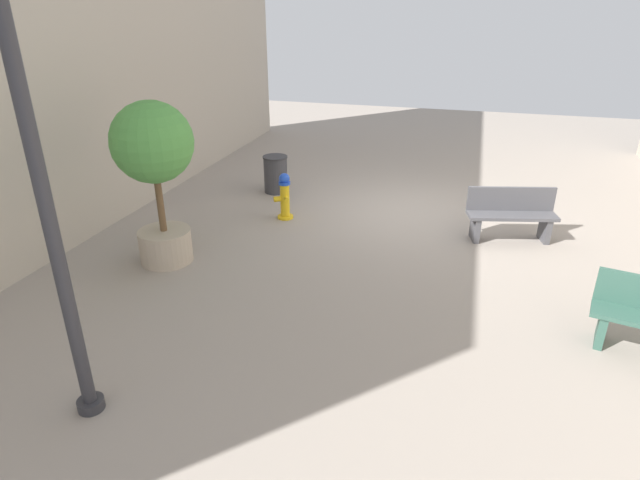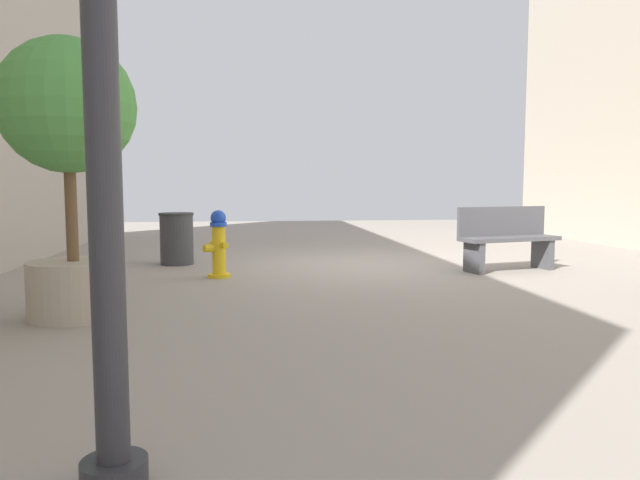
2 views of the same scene
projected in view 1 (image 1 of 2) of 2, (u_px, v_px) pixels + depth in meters
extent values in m
plane|color=gray|center=(412.00, 213.00, 10.90)|extent=(23.40, 23.40, 0.00)
cylinder|color=gold|center=(285.00, 217.00, 10.64)|extent=(0.31, 0.31, 0.05)
cylinder|color=gold|center=(285.00, 200.00, 10.49)|extent=(0.18, 0.18, 0.66)
cylinder|color=blue|center=(284.00, 183.00, 10.35)|extent=(0.23, 0.23, 0.06)
sphere|color=blue|center=(284.00, 179.00, 10.31)|extent=(0.21, 0.21, 0.21)
cylinder|color=gold|center=(286.00, 199.00, 10.34)|extent=(0.14, 0.15, 0.08)
cylinder|color=gold|center=(283.00, 194.00, 10.58)|extent=(0.14, 0.15, 0.08)
cylinder|color=gold|center=(277.00, 199.00, 10.44)|extent=(0.18, 0.17, 0.11)
cube|color=#4C4C51|center=(545.00, 229.00, 9.56)|extent=(0.19, 0.41, 0.45)
cube|color=#4C4C51|center=(475.00, 228.00, 9.60)|extent=(0.19, 0.41, 0.45)
cube|color=#4C4C51|center=(512.00, 216.00, 9.47)|extent=(1.62, 0.81, 0.06)
cube|color=#4C4C51|center=(511.00, 199.00, 9.54)|extent=(1.53, 0.44, 0.44)
cube|color=#33594C|center=(602.00, 327.00, 6.69)|extent=(0.18, 0.41, 0.45)
cylinder|color=tan|center=(166.00, 246.00, 8.80)|extent=(0.85, 0.85, 0.55)
cylinder|color=brown|center=(160.00, 199.00, 8.46)|extent=(0.11, 0.11, 1.09)
sphere|color=#4C9342|center=(152.00, 142.00, 8.08)|extent=(1.26, 1.26, 1.26)
cylinder|color=#2D2D33|center=(91.00, 404.00, 5.66)|extent=(0.28, 0.28, 0.12)
cylinder|color=#2D2D33|center=(50.00, 224.00, 4.80)|extent=(0.14, 0.14, 4.05)
cylinder|color=#38383D|center=(276.00, 175.00, 11.94)|extent=(0.53, 0.53, 0.79)
cylinder|color=#2C2C30|center=(275.00, 157.00, 11.77)|extent=(0.55, 0.55, 0.04)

